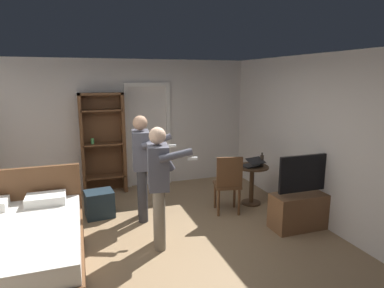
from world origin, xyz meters
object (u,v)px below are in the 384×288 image
wooden_chair (228,182)px  bed (10,249)px  tv_flatscreen (304,206)px  person_striped_shirt (142,161)px  suitcase_dark (99,204)px  bottle_on_table (262,161)px  laptop (253,164)px  bookshelf (103,140)px  person_blue_shirt (159,180)px  side_table (252,179)px

wooden_chair → bed: bearing=-166.6°
tv_flatscreen → person_striped_shirt: size_ratio=0.68×
suitcase_dark → person_striped_shirt: bearing=-30.9°
bottle_on_table → person_striped_shirt: 2.10m
tv_flatscreen → bottle_on_table: 1.13m
laptop → bookshelf: bearing=147.1°
laptop → person_blue_shirt: person_blue_shirt is taller
tv_flatscreen → bottle_on_table: (-0.15, 1.02, 0.47)m
bed → bookshelf: size_ratio=1.04×
person_striped_shirt → bottle_on_table: bearing=-2.4°
bed → person_striped_shirt: 2.11m
bed → wooden_chair: size_ratio=2.05×
bed → bottle_on_table: bed is taller
laptop → person_blue_shirt: 2.09m
bed → person_striped_shirt: (1.73, 1.00, 0.66)m
laptop → person_striped_shirt: size_ratio=0.23×
side_table → laptop: bearing=-115.3°
bed → laptop: bearing=14.5°
bed → side_table: bed is taller
side_table → bottle_on_table: bearing=-29.7°
bed → suitcase_dark: size_ratio=4.60×
suitcase_dark → bed: bearing=-135.2°
tv_flatscreen → suitcase_dark: 3.23m
wooden_chair → suitcase_dark: (-2.03, 0.57, -0.33)m
bookshelf → wooden_chair: bearing=-43.8°
side_table → bottle_on_table: (0.14, -0.08, 0.34)m
side_table → person_striped_shirt: person_striped_shirt is taller
bookshelf → side_table: size_ratio=2.79×
bed → person_striped_shirt: bearing=29.9°
bed → tv_flatscreen: size_ratio=1.79×
bookshelf → person_striped_shirt: (0.48, -1.51, -0.09)m
tv_flatscreen → suitcase_dark: (-2.90, 1.41, -0.12)m
bookshelf → side_table: bookshelf is taller
side_table → person_blue_shirt: person_blue_shirt is taller
bed → bookshelf: bearing=63.5°
tv_flatscreen → laptop: 1.17m
side_table → wooden_chair: size_ratio=0.71×
tv_flatscreen → wooden_chair: tv_flatscreen is taller
person_blue_shirt → suitcase_dark: (-0.71, 1.25, -0.71)m
tv_flatscreen → suitcase_dark: tv_flatscreen is taller
person_blue_shirt → suitcase_dark: person_blue_shirt is taller
person_blue_shirt → bookshelf: bearing=102.3°
bottle_on_table → suitcase_dark: (-2.75, 0.40, -0.59)m
bed → person_blue_shirt: (1.78, 0.06, 0.62)m
person_blue_shirt → side_table: bearing=26.1°
bed → side_table: (3.68, 0.99, 0.16)m
laptop → bed: bearing=-165.5°
side_table → tv_flatscreen: bearing=-75.3°
bed → person_blue_shirt: size_ratio=1.25×
side_table → person_blue_shirt: bearing=-153.9°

